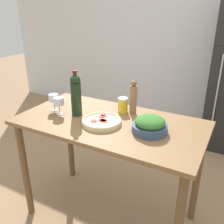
# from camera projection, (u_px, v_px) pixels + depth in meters

# --- Properties ---
(ground_plane) EXTENTS (14.00, 14.00, 0.00)m
(ground_plane) POSITION_uv_depth(u_px,v_px,m) (110.00, 214.00, 2.23)
(ground_plane) COLOR #9E7A56
(wall_back) EXTENTS (6.40, 0.08, 2.60)m
(wall_back) POSITION_uv_depth(u_px,v_px,m) (185.00, 38.00, 3.52)
(wall_back) COLOR silver
(wall_back) RESTS_ON ground_plane
(prep_counter) EXTENTS (1.40, 0.74, 0.92)m
(prep_counter) POSITION_uv_depth(u_px,v_px,m) (110.00, 137.00, 1.92)
(prep_counter) COLOR brown
(prep_counter) RESTS_ON ground_plane
(wine_bottle) EXTENTS (0.08, 0.08, 0.36)m
(wine_bottle) POSITION_uv_depth(u_px,v_px,m) (76.00, 94.00, 1.91)
(wine_bottle) COLOR black
(wine_bottle) RESTS_ON prep_counter
(wine_glass_near) EXTENTS (0.08, 0.08, 0.14)m
(wine_glass_near) POSITION_uv_depth(u_px,v_px,m) (59.00, 102.00, 1.95)
(wine_glass_near) COLOR silver
(wine_glass_near) RESTS_ON prep_counter
(wine_glass_far) EXTENTS (0.08, 0.08, 0.14)m
(wine_glass_far) POSITION_uv_depth(u_px,v_px,m) (54.00, 99.00, 2.02)
(wine_glass_far) COLOR silver
(wine_glass_far) RESTS_ON prep_counter
(pepper_mill) EXTENTS (0.05, 0.05, 0.27)m
(pepper_mill) POSITION_uv_depth(u_px,v_px,m) (133.00, 98.00, 1.95)
(pepper_mill) COLOR olive
(pepper_mill) RESTS_ON prep_counter
(salad_bowl) EXTENTS (0.24, 0.24, 0.12)m
(salad_bowl) POSITION_uv_depth(u_px,v_px,m) (150.00, 125.00, 1.69)
(salad_bowl) COLOR #384C6B
(salad_bowl) RESTS_ON prep_counter
(homemade_pizza) EXTENTS (0.29, 0.29, 0.04)m
(homemade_pizza) POSITION_uv_depth(u_px,v_px,m) (102.00, 121.00, 1.82)
(homemade_pizza) COLOR beige
(homemade_pizza) RESTS_ON prep_counter
(salt_canister) EXTENTS (0.08, 0.08, 0.12)m
(salt_canister) POSITION_uv_depth(u_px,v_px,m) (123.00, 105.00, 2.01)
(salt_canister) COLOR yellow
(salt_canister) RESTS_ON prep_counter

